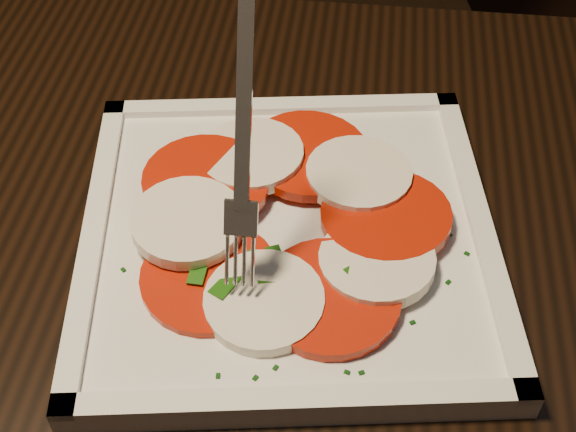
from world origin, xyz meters
The scene contains 4 objects.
table centered at (-0.28, -0.25, 0.65)m, with size 1.20×0.81×0.75m.
plate centered at (-0.28, -0.17, 0.76)m, with size 0.28×0.28×0.01m, color white.
caprese_salad centered at (-0.28, -0.17, 0.77)m, with size 0.23×0.24×0.03m.
fork centered at (-0.31, -0.19, 0.87)m, with size 0.03×0.08×0.17m, color white, non-canonical shape.
Camera 1 is at (-0.24, -0.53, 1.17)m, focal length 50.00 mm.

